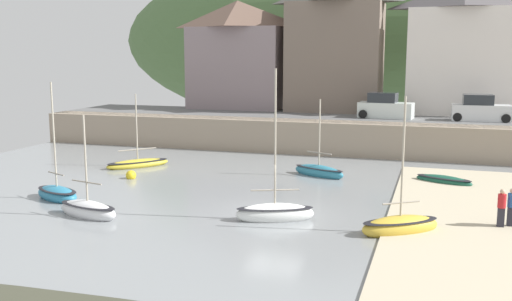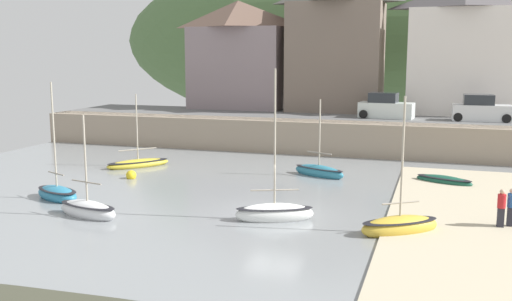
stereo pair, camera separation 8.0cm
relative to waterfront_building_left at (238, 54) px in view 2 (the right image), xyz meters
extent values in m
cube|color=gray|center=(10.57, -25.20, -7.32)|extent=(48.00, 40.00, 0.06)
cube|color=gray|center=(10.57, -8.20, -6.09)|extent=(48.00, 2.40, 2.40)
cube|color=#606060|center=(10.57, -4.50, -4.94)|extent=(48.00, 9.00, 0.10)
ellipsoid|color=#4D6D3F|center=(13.71, 30.00, 1.83)|extent=(80.00, 44.00, 26.06)
cube|color=gray|center=(0.00, 0.00, -1.26)|extent=(8.39, 4.69, 7.25)
pyramid|color=brown|center=(0.00, 0.00, 3.54)|extent=(8.69, 4.99, 2.35)
cube|color=#77675A|center=(8.86, 0.00, -0.30)|extent=(7.82, 5.19, 9.17)
cube|color=white|center=(19.04, 0.00, -0.64)|extent=(8.26, 4.08, 8.50)
ellipsoid|color=gold|center=(-1.03, -16.96, -7.11)|extent=(3.64, 3.99, 0.65)
ellipsoid|color=black|center=(-1.03, -16.96, -6.93)|extent=(3.57, 3.91, 0.12)
cylinder|color=#B2A893|center=(-1.03, -16.96, -4.66)|extent=(0.09, 0.09, 4.25)
cylinder|color=gray|center=(-1.03, -16.96, -6.13)|extent=(1.74, 2.02, 0.07)
ellipsoid|color=#18503D|center=(18.03, -16.22, -7.12)|extent=(3.38, 2.16, 0.61)
ellipsoid|color=black|center=(18.03, -16.22, -6.95)|extent=(3.32, 2.11, 0.12)
ellipsoid|color=gold|center=(16.28, -26.48, -7.02)|extent=(3.51, 2.96, 0.97)
ellipsoid|color=black|center=(16.28, -26.48, -6.75)|extent=(3.44, 2.90, 0.12)
cylinder|color=#B2A893|center=(16.28, -26.48, -4.10)|extent=(0.09, 0.09, 4.88)
cylinder|color=gray|center=(16.28, -26.48, -5.99)|extent=(1.43, 1.04, 0.07)
ellipsoid|color=white|center=(2.62, -28.16, -7.02)|extent=(3.43, 1.81, 0.95)
ellipsoid|color=black|center=(2.62, -28.16, -6.76)|extent=(3.37, 1.77, 0.12)
cylinder|color=#B2A893|center=(2.62, -28.16, -4.61)|extent=(0.09, 0.09, 3.88)
cylinder|color=gray|center=(2.62, -28.16, -5.70)|extent=(1.79, 0.49, 0.07)
ellipsoid|color=teal|center=(10.84, -16.25, -7.05)|extent=(3.54, 2.24, 0.87)
ellipsoid|color=black|center=(10.84, -16.25, -6.81)|extent=(3.47, 2.19, 0.12)
cylinder|color=#B2A893|center=(10.84, -16.25, -4.63)|extent=(0.09, 0.09, 3.96)
cylinder|color=gray|center=(10.84, -16.25, -5.87)|extent=(1.64, 0.78, 0.07)
ellipsoid|color=teal|center=(-0.69, -25.86, -7.05)|extent=(3.24, 2.36, 0.87)
ellipsoid|color=black|center=(-0.69, -25.86, -6.81)|extent=(3.17, 2.31, 0.12)
cylinder|color=#B2A893|center=(-0.69, -25.86, -3.99)|extent=(0.09, 0.09, 5.26)
cylinder|color=gray|center=(-0.69, -25.86, -5.96)|extent=(1.34, 0.64, 0.07)
ellipsoid|color=white|center=(10.85, -26.17, -7.01)|extent=(3.62, 2.28, 0.99)
ellipsoid|color=black|center=(10.85, -26.17, -6.74)|extent=(3.55, 2.24, 0.12)
cylinder|color=#B2A893|center=(10.85, -26.17, -3.57)|extent=(0.09, 0.09, 5.90)
cylinder|color=gray|center=(10.85, -26.17, -5.92)|extent=(2.00, 0.87, 0.07)
cube|color=silver|center=(13.67, -4.50, -4.29)|extent=(4.26, 2.14, 1.20)
cube|color=#282D33|center=(13.42, -4.50, -3.34)|extent=(2.25, 1.72, 0.80)
cylinder|color=black|center=(15.32, -3.70, -4.57)|extent=(0.64, 0.22, 0.64)
cylinder|color=black|center=(15.32, -5.30, -4.57)|extent=(0.64, 0.22, 0.64)
cylinder|color=black|center=(12.02, -3.70, -4.57)|extent=(0.64, 0.22, 0.64)
cylinder|color=black|center=(12.02, -5.30, -4.57)|extent=(0.64, 0.22, 0.64)
cube|color=silver|center=(20.55, -4.50, -4.29)|extent=(4.14, 1.80, 1.20)
cube|color=#282D33|center=(20.30, -4.50, -3.34)|extent=(2.14, 1.55, 0.80)
cylinder|color=black|center=(22.20, -3.70, -4.57)|extent=(0.64, 0.22, 0.64)
cylinder|color=black|center=(22.20, -5.30, -4.57)|extent=(0.64, 0.22, 0.64)
cylinder|color=black|center=(18.90, -3.70, -4.57)|extent=(0.64, 0.22, 0.64)
cylinder|color=black|center=(18.90, -5.30, -4.57)|extent=(0.64, 0.22, 0.64)
cube|color=#282833|center=(20.26, -24.59, -6.78)|extent=(0.28, 0.20, 0.82)
cylinder|color=red|center=(20.26, -24.59, -6.08)|extent=(0.34, 0.34, 0.58)
sphere|color=#D1A889|center=(20.26, -24.59, -5.68)|extent=(0.22, 0.22, 0.22)
cube|color=#282833|center=(20.67, -24.34, -6.78)|extent=(0.28, 0.20, 0.82)
cylinder|color=#23569E|center=(20.67, -24.34, -6.08)|extent=(0.34, 0.34, 0.58)
sphere|color=#D1A889|center=(20.67, -24.34, -5.68)|extent=(0.22, 0.22, 0.22)
sphere|color=yellow|center=(0.37, -20.32, -7.10)|extent=(0.61, 0.61, 0.61)
camera|label=1|loc=(17.53, -50.16, -0.03)|focal=40.75mm
camera|label=2|loc=(17.60, -50.13, -0.03)|focal=40.75mm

